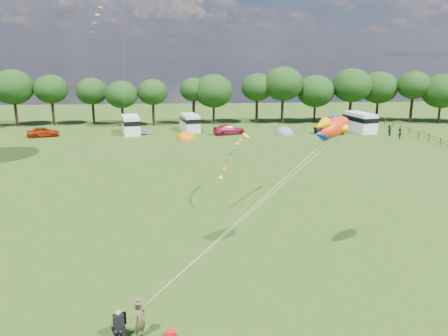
{
  "coord_description": "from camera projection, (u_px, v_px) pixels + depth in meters",
  "views": [
    {
      "loc": [
        -2.41,
        -23.94,
        12.37
      ],
      "look_at": [
        0.0,
        8.0,
        4.0
      ],
      "focal_mm": 35.0,
      "sensor_mm": 36.0,
      "label": 1
    }
  ],
  "objects": [
    {
      "name": "tree_line",
      "position": [
        234.0,
        89.0,
        78.23
      ],
      "size": [
        102.98,
        10.98,
        10.27
      ],
      "color": "black",
      "rests_on": "ground"
    },
    {
      "name": "car_d",
      "position": [
        329.0,
        130.0,
        69.71
      ],
      "size": [
        5.38,
        3.28,
        1.37
      ],
      "primitive_type": "imported",
      "rotation": [
        0.0,
        0.0,
        1.36
      ],
      "color": "black",
      "rests_on": "ground"
    },
    {
      "name": "car_c",
      "position": [
        229.0,
        130.0,
        69.35
      ],
      "size": [
        5.45,
        3.45,
        1.52
      ],
      "primitive_type": "imported",
      "rotation": [
        0.0,
        0.0,
        1.85
      ],
      "color": "maroon",
      "rests_on": "ground"
    },
    {
      "name": "camp_chair",
      "position": [
        119.0,
        321.0,
        19.35
      ],
      "size": [
        0.76,
        0.78,
        1.47
      ],
      "rotation": [
        0.0,
        0.0,
        0.37
      ],
      "color": "#99999E",
      "rests_on": "ground"
    },
    {
      "name": "walker_b",
      "position": [
        399.0,
        134.0,
        65.38
      ],
      "size": [
        1.13,
        1.01,
        1.62
      ],
      "primitive_type": "imported",
      "rotation": [
        0.0,
        0.0,
        3.77
      ],
      "color": "black",
      "rests_on": "ground"
    },
    {
      "name": "tent_greyblue",
      "position": [
        284.0,
        134.0,
        69.75
      ],
      "size": [
        3.19,
        3.5,
        2.38
      ],
      "color": "slate",
      "rests_on": "ground"
    },
    {
      "name": "fish_kite",
      "position": [
        331.0,
        128.0,
        25.1
      ],
      "size": [
        3.09,
        2.61,
        1.73
      ],
      "rotation": [
        0.0,
        -0.21,
        0.63
      ],
      "color": "red",
      "rests_on": "ground"
    },
    {
      "name": "ground_plane",
      "position": [
        234.0,
        265.0,
        26.39
      ],
      "size": [
        180.0,
        180.0,
        0.0
      ],
      "primitive_type": "plane",
      "color": "black",
      "rests_on": "ground"
    },
    {
      "name": "tent_orange",
      "position": [
        186.0,
        139.0,
        65.62
      ],
      "size": [
        2.87,
        3.14,
        2.24
      ],
      "color": "#E56800",
      "rests_on": "ground"
    },
    {
      "name": "streamer_kite_c",
      "position": [
        236.0,
        148.0,
        36.5
      ],
      "size": [
        3.09,
        5.0,
        2.81
      ],
      "rotation": [
        0.0,
        0.0,
        1.14
      ],
      "color": "#FFAF1F",
      "rests_on": "ground"
    },
    {
      "name": "car_b",
      "position": [
        140.0,
        131.0,
        69.04
      ],
      "size": [
        3.81,
        2.22,
        1.26
      ],
      "primitive_type": "imported",
      "rotation": [
        0.0,
        0.0,
        1.83
      ],
      "color": "gray",
      "rests_on": "ground"
    },
    {
      "name": "fence",
      "position": [
        435.0,
        139.0,
        61.83
      ],
      "size": [
        0.12,
        33.12,
        1.2
      ],
      "color": "#472D19",
      "rests_on": "ground"
    },
    {
      "name": "car_a",
      "position": [
        43.0,
        132.0,
        67.13
      ],
      "size": [
        5.06,
        3.12,
        1.58
      ],
      "primitive_type": "imported",
      "rotation": [
        0.0,
        0.0,
        1.86
      ],
      "color": "maroon",
      "rests_on": "ground"
    },
    {
      "name": "campervan_d",
      "position": [
        360.0,
        121.0,
        71.64
      ],
      "size": [
        3.97,
        6.75,
        3.1
      ],
      "rotation": [
        0.0,
        0.0,
        1.78
      ],
      "color": "white",
      "rests_on": "ground"
    },
    {
      "name": "kite_bag",
      "position": [
        170.0,
        334.0,
        19.64
      ],
      "size": [
        0.5,
        0.38,
        0.32
      ],
      "primitive_type": "cube",
      "rotation": [
        0.0,
        0.0,
        0.17
      ],
      "color": "red",
      "rests_on": "ground"
    },
    {
      "name": "campervan_c",
      "position": [
        190.0,
        122.0,
        72.27
      ],
      "size": [
        3.57,
        6.02,
        2.76
      ],
      "rotation": [
        0.0,
        0.0,
        1.79
      ],
      "color": "silver",
      "rests_on": "ground"
    },
    {
      "name": "campervan_b",
      "position": [
        131.0,
        124.0,
        69.67
      ],
      "size": [
        3.67,
        6.24,
        2.87
      ],
      "rotation": [
        0.0,
        0.0,
        1.78
      ],
      "color": "white",
      "rests_on": "ground"
    },
    {
      "name": "awning_navy",
      "position": [
        336.0,
        124.0,
        72.65
      ],
      "size": [
        3.99,
        3.53,
        2.14
      ],
      "primitive_type": "cube",
      "rotation": [
        0.0,
        0.0,
        -0.25
      ],
      "color": "#152338",
      "rests_on": "ground"
    },
    {
      "name": "kite_flyer",
      "position": [
        140.0,
        320.0,
        19.38
      ],
      "size": [
        0.76,
        0.79,
        1.82
      ],
      "primitive_type": "imported",
      "rotation": [
        0.0,
        0.0,
        0.88
      ],
      "color": "brown",
      "rests_on": "ground"
    },
    {
      "name": "walker_a",
      "position": [
        389.0,
        131.0,
        67.84
      ],
      "size": [
        0.97,
        0.85,
        1.7
      ],
      "primitive_type": "imported",
      "rotation": [
        0.0,
        0.0,
        3.66
      ],
      "color": "black",
      "rests_on": "ground"
    }
  ]
}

